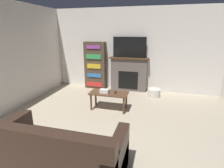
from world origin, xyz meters
name	(u,v)px	position (x,y,z in m)	size (l,w,h in m)	color
wall_back	(127,50)	(0.00, 4.66, 1.35)	(5.99, 0.06, 2.70)	silver
wall_side	(8,57)	(-2.52, 2.32, 1.35)	(0.06, 5.63, 2.70)	silver
fireplace	(129,74)	(0.12, 4.52, 0.57)	(1.30, 0.28, 1.13)	#605651
tv	(129,47)	(0.12, 4.50, 1.46)	(1.07, 0.03, 0.66)	black
couch	(57,157)	(-0.20, 0.57, 0.30)	(1.83, 0.89, 0.92)	black
coffee_table	(109,95)	(-0.11, 2.86, 0.39)	(0.97, 0.47, 0.47)	brown
tissue_box	(104,91)	(-0.21, 2.79, 0.52)	(0.22, 0.12, 0.10)	white
remote_control	(116,92)	(0.06, 2.89, 0.48)	(0.04, 0.15, 0.02)	black
bookshelf	(95,65)	(-1.07, 4.50, 0.81)	(0.74, 0.29, 1.62)	#4C3D2D
storage_basket	(154,93)	(1.00, 4.11, 0.12)	(0.38, 0.38, 0.24)	silver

